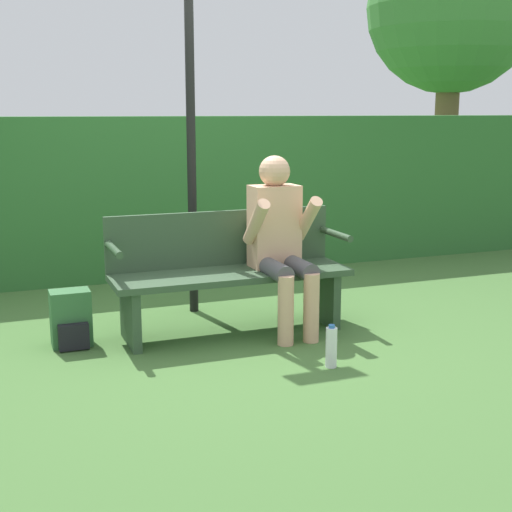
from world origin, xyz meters
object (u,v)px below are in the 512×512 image
(person_seated, at_px, (280,236))
(water_bottle, at_px, (331,347))
(park_bench, at_px, (228,271))
(signpost, at_px, (191,110))
(tree, at_px, (452,10))
(backpack, at_px, (71,320))

(person_seated, relative_size, water_bottle, 4.59)
(park_bench, distance_m, water_bottle, 1.07)
(water_bottle, height_order, signpost, signpost)
(park_bench, xyz_separation_m, tree, (4.74, 4.08, 2.53))
(backpack, xyz_separation_m, water_bottle, (1.46, -1.00, -0.05))
(tree, bearing_deg, backpack, -145.42)
(backpack, xyz_separation_m, signpost, (1.02, 0.53, 1.40))
(person_seated, relative_size, backpack, 3.28)
(backpack, height_order, water_bottle, backpack)
(water_bottle, distance_m, signpost, 2.15)
(person_seated, bearing_deg, backpack, 173.63)
(person_seated, distance_m, signpost, 1.21)
(backpack, bearing_deg, water_bottle, -34.43)
(water_bottle, bearing_deg, backpack, 145.57)
(water_bottle, distance_m, tree, 7.26)
(signpost, bearing_deg, tree, 35.96)
(park_bench, height_order, water_bottle, park_bench)
(backpack, relative_size, signpost, 0.14)
(person_seated, bearing_deg, tree, 43.73)
(signpost, bearing_deg, person_seated, -57.12)
(person_seated, height_order, backpack, person_seated)
(park_bench, height_order, person_seated, person_seated)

